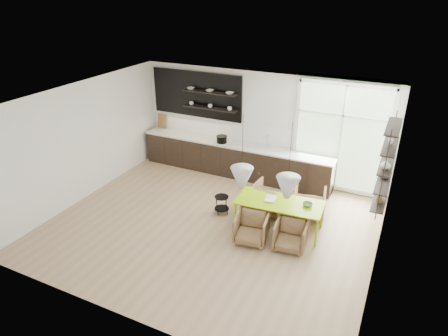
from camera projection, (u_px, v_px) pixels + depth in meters
room at (255, 154)px, 9.07m from camera, size 7.02×6.01×2.91m
kitchen_run at (232, 154)px, 11.24m from camera, size 5.54×0.69×2.75m
right_shelving at (386, 167)px, 7.96m from camera, size 0.26×1.22×1.90m
dining_table at (280, 204)px, 8.67m from camera, size 1.91×0.96×0.68m
armchair_back_left at (269, 198)px, 9.47m from camera, size 0.80×0.82×0.70m
armchair_back_right at (309, 203)px, 9.31m from camera, size 0.84×0.85×0.67m
armchair_front_left at (251, 228)px, 8.38m from camera, size 0.78×0.79×0.63m
armchair_front_right at (291, 235)px, 8.18m from camera, size 0.70×0.72×0.60m
wire_stool at (222, 202)px, 9.40m from camera, size 0.35×0.35×0.45m
table_book at (265, 198)px, 8.77m from camera, size 0.26×0.33×0.03m
table_bowl at (308, 205)px, 8.48m from camera, size 0.24×0.24×0.07m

